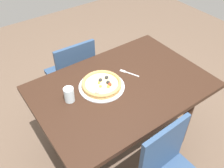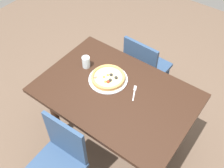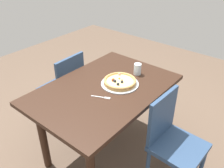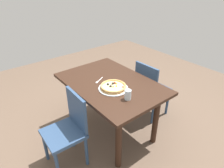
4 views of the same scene
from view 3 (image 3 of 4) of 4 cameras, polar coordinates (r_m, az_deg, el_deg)
ground_plane at (r=2.62m, az=-1.61°, el=-15.14°), size 6.00×6.00×0.00m
dining_table at (r=2.20m, az=-1.86°, el=-3.38°), size 1.31×0.89×0.76m
chair_near at (r=2.75m, az=-11.08°, el=-0.62°), size 0.41×0.41×0.87m
chair_far at (r=2.10m, az=14.06°, el=-12.59°), size 0.41×0.41×0.87m
plate at (r=2.18m, az=1.87°, el=0.07°), size 0.34×0.34×0.01m
pizza at (r=2.17m, az=1.86°, el=0.65°), size 0.30×0.30×0.05m
fork at (r=2.01m, az=-2.31°, el=-3.16°), size 0.09×0.16×0.00m
drinking_glass at (r=2.34m, az=6.05°, el=3.54°), size 0.07×0.07×0.11m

